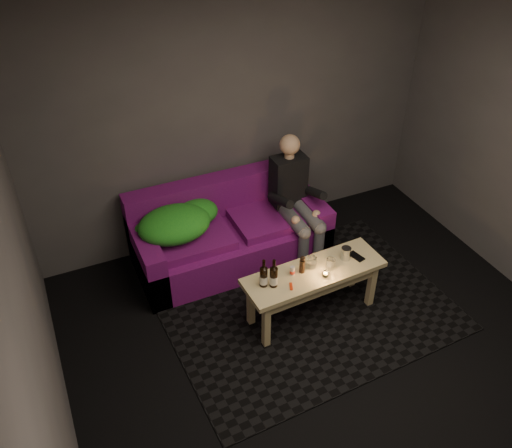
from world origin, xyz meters
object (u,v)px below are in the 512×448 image
at_px(beer_bottle_a, 264,276).
at_px(beer_bottle_b, 274,276).
at_px(coffee_table, 314,279).
at_px(steel_cup, 346,253).
at_px(person, 295,197).
at_px(sofa, 229,234).

distance_m(beer_bottle_a, beer_bottle_b, 0.08).
distance_m(coffee_table, steel_cup, 0.35).
relative_size(coffee_table, steel_cup, 10.73).
bearing_deg(coffee_table, beer_bottle_a, 177.87).
bearing_deg(person, beer_bottle_a, -130.68).
bearing_deg(beer_bottle_a, sofa, 84.48).
distance_m(coffee_table, beer_bottle_a, 0.49).
height_order(sofa, person, person).
bearing_deg(person, steel_cup, -86.74).
distance_m(sofa, beer_bottle_b, 1.07).
distance_m(person, beer_bottle_a, 1.11).
bearing_deg(coffee_table, beer_bottle_b, -177.11).
relative_size(sofa, beer_bottle_b, 6.83).
relative_size(beer_bottle_b, steel_cup, 2.31).
height_order(beer_bottle_a, steel_cup, beer_bottle_a).
bearing_deg(steel_cup, person, 93.26).
bearing_deg(steel_cup, beer_bottle_b, -176.22).
relative_size(person, steel_cup, 10.54).
bearing_deg(steel_cup, beer_bottle_a, -179.26).
bearing_deg(beer_bottle_a, steel_cup, 0.74).
height_order(coffee_table, beer_bottle_b, beer_bottle_b).
xyz_separation_m(coffee_table, beer_bottle_a, (-0.45, 0.02, 0.18)).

